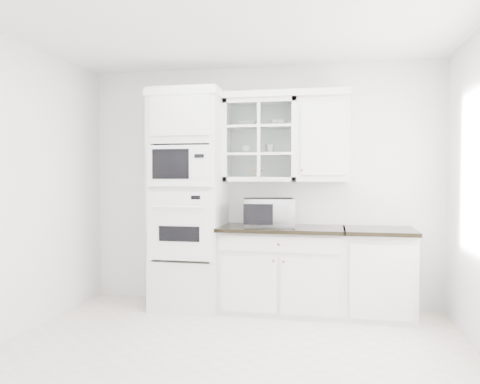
# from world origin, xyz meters

# --- Properties ---
(ground) EXTENTS (4.00, 3.50, 0.01)m
(ground) POSITION_xyz_m (0.00, 0.00, 0.01)
(ground) COLOR beige
(ground) RESTS_ON ground
(room_shell) EXTENTS (4.00, 3.50, 2.70)m
(room_shell) POSITION_xyz_m (0.00, 0.43, 1.78)
(room_shell) COLOR white
(room_shell) RESTS_ON ground
(oven_column) EXTENTS (0.76, 0.68, 2.40)m
(oven_column) POSITION_xyz_m (-0.75, 1.42, 1.20)
(oven_column) COLOR silver
(oven_column) RESTS_ON ground
(base_cabinet_run) EXTENTS (1.32, 0.67, 0.92)m
(base_cabinet_run) POSITION_xyz_m (0.28, 1.45, 0.46)
(base_cabinet_run) COLOR silver
(base_cabinet_run) RESTS_ON ground
(extra_base_cabinet) EXTENTS (0.72, 0.67, 0.92)m
(extra_base_cabinet) POSITION_xyz_m (1.28, 1.45, 0.46)
(extra_base_cabinet) COLOR silver
(extra_base_cabinet) RESTS_ON ground
(upper_cabinet_glass) EXTENTS (0.80, 0.33, 0.90)m
(upper_cabinet_glass) POSITION_xyz_m (0.03, 1.58, 1.85)
(upper_cabinet_glass) COLOR silver
(upper_cabinet_glass) RESTS_ON room_shell
(upper_cabinet_solid) EXTENTS (0.55, 0.33, 0.90)m
(upper_cabinet_solid) POSITION_xyz_m (0.71, 1.58, 1.85)
(upper_cabinet_solid) COLOR silver
(upper_cabinet_solid) RESTS_ON room_shell
(crown_molding) EXTENTS (2.14, 0.38, 0.07)m
(crown_molding) POSITION_xyz_m (-0.07, 1.56, 2.33)
(crown_molding) COLOR white
(crown_molding) RESTS_ON room_shell
(countertop_microwave) EXTENTS (0.60, 0.53, 0.30)m
(countertop_microwave) POSITION_xyz_m (0.14, 1.39, 1.07)
(countertop_microwave) COLOR white
(countertop_microwave) RESTS_ON base_cabinet_run
(bowl_a) EXTENTS (0.23, 0.23, 0.06)m
(bowl_a) POSITION_xyz_m (-0.12, 1.58, 2.04)
(bowl_a) COLOR white
(bowl_a) RESTS_ON upper_cabinet_glass
(bowl_b) EXTENTS (0.20, 0.20, 0.06)m
(bowl_b) POSITION_xyz_m (0.22, 1.59, 2.04)
(bowl_b) COLOR white
(bowl_b) RESTS_ON upper_cabinet_glass
(cup_a) EXTENTS (0.13, 0.13, 0.09)m
(cup_a) POSITION_xyz_m (-0.14, 1.58, 1.75)
(cup_a) COLOR white
(cup_a) RESTS_ON upper_cabinet_glass
(cup_b) EXTENTS (0.12, 0.12, 0.10)m
(cup_b) POSITION_xyz_m (0.12, 1.60, 1.76)
(cup_b) COLOR white
(cup_b) RESTS_ON upper_cabinet_glass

